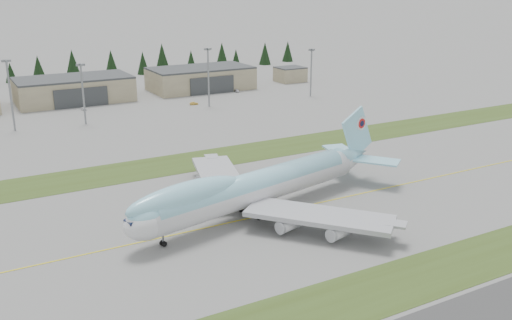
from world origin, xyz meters
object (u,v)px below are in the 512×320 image
boeing_747_freighter (255,187)px  service_vehicle_a (84,110)px  service_vehicle_b (194,105)px  service_vehicle_c (237,92)px  hangar_right (201,78)px  hangar_center (74,89)px

boeing_747_freighter → service_vehicle_a: 129.24m
service_vehicle_b → service_vehicle_c: size_ratio=0.86×
service_vehicle_a → hangar_right: bearing=5.9°
boeing_747_freighter → hangar_right: (51.92, 148.33, -1.14)m
boeing_747_freighter → service_vehicle_c: (64.20, 134.06, -6.53)m
boeing_747_freighter → hangar_right: size_ratio=1.57×
boeing_747_freighter → service_vehicle_b: boeing_747_freighter is taller
hangar_center → service_vehicle_c: 73.86m
hangar_right → service_vehicle_b: 36.46m
hangar_center → service_vehicle_c: (72.27, -14.27, -5.39)m
service_vehicle_a → service_vehicle_c: (73.09, 5.29, 0.00)m
boeing_747_freighter → hangar_center: (-8.08, 148.33, -1.14)m
service_vehicle_a → service_vehicle_c: size_ratio=0.78×
service_vehicle_a → service_vehicle_c: service_vehicle_c is taller
service_vehicle_c → hangar_right: bearing=142.8°
boeing_747_freighter → service_vehicle_b: 121.88m
boeing_747_freighter → hangar_center: boeing_747_freighter is taller
boeing_747_freighter → service_vehicle_b: size_ratio=20.80×
service_vehicle_b → service_vehicle_c: bearing=-47.6°
hangar_right → service_vehicle_a: (-60.82, -19.57, -5.39)m
hangar_center → service_vehicle_b: hangar_center is taller
service_vehicle_a → service_vehicle_b: size_ratio=0.91×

